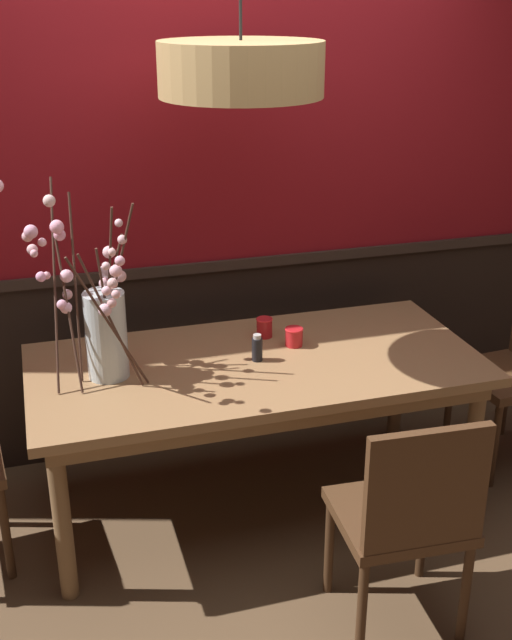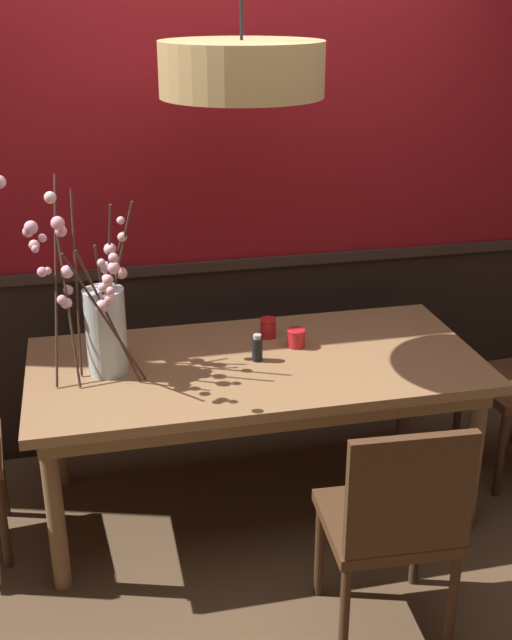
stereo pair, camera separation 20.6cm
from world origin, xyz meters
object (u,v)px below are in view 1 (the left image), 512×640
condiment_bottle (257,349)px  candle_holder_nearer_center (294,337)px  dining_table (256,377)px  vase_with_blossoms (101,324)px  chair_far_side_right (258,325)px  chair_near_side_right (409,513)px  candle_holder_nearer_edge (264,327)px  pendant_lamp (241,69)px

condiment_bottle → candle_holder_nearer_center: bearing=27.8°
candle_holder_nearer_center → condiment_bottle: (-0.20, -0.11, 0.01)m
dining_table → vase_with_blossoms: 0.71m
chair_far_side_right → vase_with_blossoms: bearing=-136.7°
dining_table → chair_near_side_right: bearing=-72.0°
dining_table → candle_holder_nearer_center: bearing=26.2°
dining_table → vase_with_blossoms: vase_with_blossoms is taller
dining_table → candle_holder_nearer_center: size_ratio=23.11×
dining_table → vase_with_blossoms: (-0.64, 0.03, 0.31)m
chair_far_side_right → vase_with_blossoms: 1.35m
dining_table → chair_far_side_right: 0.96m
candle_holder_nearer_edge → condiment_bottle: 0.26m
dining_table → candle_holder_nearer_center: candle_holder_nearer_center is taller
vase_with_blossoms → pendant_lamp: pendant_lamp is taller
chair_far_side_right → chair_near_side_right: (0.01, -1.80, 0.01)m
vase_with_blossoms → candle_holder_nearer_edge: size_ratio=9.16×
candle_holder_nearer_center → pendant_lamp: pendant_lamp is taller
chair_far_side_right → candle_holder_nearer_edge: size_ratio=10.05×
chair_far_side_right → candle_holder_nearer_edge: bearing=-104.3°
candle_holder_nearer_center → condiment_bottle: 0.23m
dining_table → candle_holder_nearer_edge: size_ratio=21.36×
condiment_bottle → candle_holder_nearer_edge: bearing=66.4°
candle_holder_nearer_edge → pendant_lamp: bearing=-130.3°
vase_with_blossoms → candle_holder_nearer_center: 0.87m
condiment_bottle → pendant_lamp: size_ratio=0.11×
candle_holder_nearer_edge → candle_holder_nearer_center: bearing=-53.2°
chair_far_side_right → vase_with_blossoms: (-0.92, -0.87, 0.47)m
vase_with_blossoms → condiment_bottle: (0.64, -0.04, -0.18)m
dining_table → condiment_bottle: condiment_bottle is taller
chair_near_side_right → pendant_lamp: pendant_lamp is taller
dining_table → pendant_lamp: (-0.04, 0.05, 1.28)m
candle_holder_nearer_center → chair_near_side_right: bearing=-85.1°
condiment_bottle → pendant_lamp: pendant_lamp is taller
chair_near_side_right → condiment_bottle: bearing=107.8°
dining_table → chair_near_side_right: (0.29, -0.90, -0.14)m
chair_far_side_right → condiment_bottle: (-0.27, -0.91, 0.29)m
candle_holder_nearer_edge → vase_with_blossoms: bearing=-165.2°
dining_table → candle_holder_nearer_edge: (0.11, 0.23, 0.13)m
vase_with_blossoms → candle_holder_nearer_edge: vase_with_blossoms is taller
candle_holder_nearer_center → pendant_lamp: bearing=-168.9°
chair_near_side_right → candle_holder_nearer_center: bearing=94.9°
candle_holder_nearer_center → vase_with_blossoms: bearing=-175.4°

